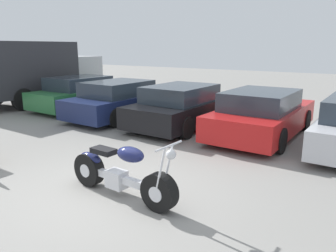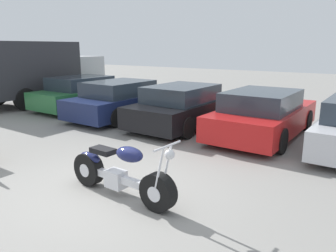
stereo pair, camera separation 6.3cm
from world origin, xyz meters
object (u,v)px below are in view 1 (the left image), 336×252
(parked_car_black, at_px, (184,106))
(delivery_truck, at_px, (32,70))
(parked_car_red, at_px, (262,114))
(parked_car_navy, at_px, (122,100))
(motorcycle, at_px, (120,174))
(parked_car_green, at_px, (83,93))

(parked_car_black, xyz_separation_m, delivery_truck, (-7.62, -0.15, 0.85))
(parked_car_red, bearing_deg, parked_car_navy, -176.30)
(parked_car_red, bearing_deg, motorcycle, -97.55)
(parked_car_red, bearing_deg, parked_car_green, 179.22)
(motorcycle, relative_size, parked_car_black, 0.52)
(motorcycle, height_order, parked_car_navy, parked_car_navy)
(parked_car_navy, height_order, delivery_truck, delivery_truck)
(parked_car_green, relative_size, parked_car_black, 1.00)
(motorcycle, xyz_separation_m, parked_car_black, (-1.80, 4.94, 0.22))
(motorcycle, relative_size, parked_car_red, 0.52)
(delivery_truck, bearing_deg, parked_car_black, 1.16)
(parked_car_navy, bearing_deg, delivery_truck, 179.89)
(parked_car_green, height_order, parked_car_navy, same)
(parked_car_navy, bearing_deg, parked_car_green, 170.33)
(motorcycle, bearing_deg, parked_car_red, 82.45)
(parked_car_navy, distance_m, parked_car_red, 4.96)
(parked_car_red, distance_m, delivery_truck, 10.14)
(parked_car_green, xyz_separation_m, parked_car_navy, (2.48, -0.42, 0.00))
(parked_car_navy, xyz_separation_m, parked_car_black, (2.48, 0.16, 0.00))
(parked_car_navy, xyz_separation_m, delivery_truck, (-5.15, 0.01, 0.85))
(parked_car_navy, height_order, parked_car_black, same)
(motorcycle, height_order, delivery_truck, delivery_truck)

